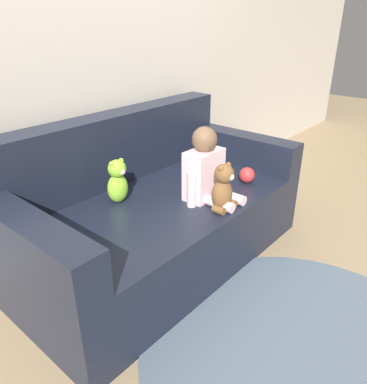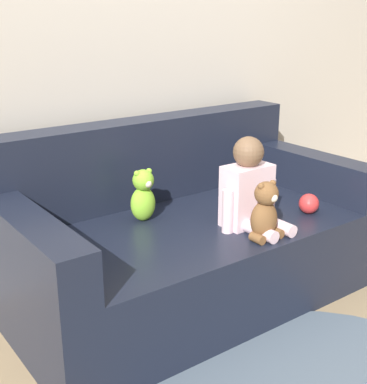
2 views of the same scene
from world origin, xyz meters
name	(u,v)px [view 1 (image 1 of 2)]	position (x,y,z in m)	size (l,w,h in m)	color
ground_plane	(160,256)	(0.00, 0.00, 0.00)	(12.00, 12.00, 0.00)	#9E8460
wall_back	(83,29)	(0.00, 0.56, 1.30)	(8.00, 0.05, 2.60)	beige
couch	(152,212)	(0.00, 0.06, 0.29)	(1.76, 0.94, 0.84)	black
person_baby	(206,170)	(0.18, -0.21, 0.58)	(0.31, 0.31, 0.42)	silver
teddy_bear_brown	(223,188)	(0.13, -0.37, 0.53)	(0.15, 0.12, 0.26)	brown
plush_toy_side	(118,181)	(-0.18, 0.13, 0.54)	(0.12, 0.12, 0.25)	#8CD133
toy_ball	(247,175)	(0.53, -0.27, 0.46)	(0.10, 0.10, 0.10)	red
floor_rug	(306,355)	(-0.13, -1.03, 0.01)	(1.49, 1.49, 0.01)	slate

